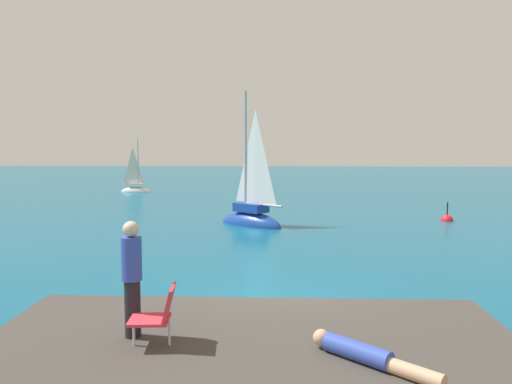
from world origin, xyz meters
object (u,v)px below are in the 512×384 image
object	(u,v)px
sailboat_near	(251,217)
beach_chair	(158,313)
person_sunbather	(366,355)
marker_buoy	(447,221)
person_standing	(132,276)
sailboat_far	(136,189)

from	to	relation	value
sailboat_near	beach_chair	distance (m)	15.01
beach_chair	person_sunbather	bearing A→B (deg)	165.44
sailboat_near	marker_buoy	distance (m)	9.07
person_standing	marker_buoy	world-z (taller)	person_standing
sailboat_near	person_sunbather	size ratio (longest dim) A/B	4.54
person_sunbather	marker_buoy	distance (m)	18.33
person_sunbather	marker_buoy	world-z (taller)	person_sunbather
sailboat_near	person_sunbather	bearing A→B (deg)	138.39
sailboat_near	beach_chair	xyz separation A→B (m)	(-0.37, -14.98, 0.82)
sailboat_far	marker_buoy	size ratio (longest dim) A/B	3.86
sailboat_far	person_sunbather	size ratio (longest dim) A/B	3.12
sailboat_far	person_sunbather	world-z (taller)	sailboat_far
beach_chair	person_standing	bearing A→B (deg)	-38.90
sailboat_far	person_standing	world-z (taller)	sailboat_far
sailboat_near	sailboat_far	size ratio (longest dim) A/B	1.45
person_sunbather	sailboat_far	bearing A→B (deg)	153.07
sailboat_near	person_sunbather	world-z (taller)	sailboat_near
sailboat_far	marker_buoy	world-z (taller)	sailboat_far
person_sunbather	marker_buoy	size ratio (longest dim) A/B	1.24
sailboat_near	person_standing	bearing A→B (deg)	126.85
sailboat_far	beach_chair	distance (m)	32.00
sailboat_near	person_sunbather	xyz separation A→B (m)	(2.29, -15.43, 0.50)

